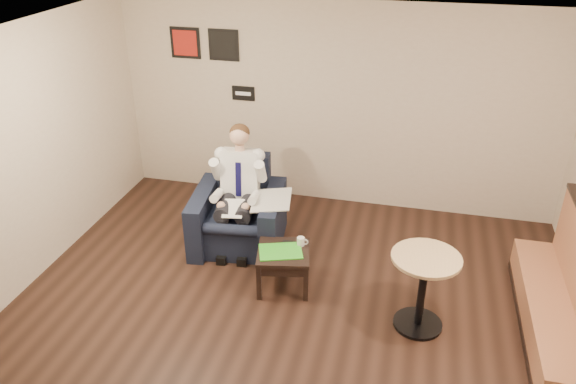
% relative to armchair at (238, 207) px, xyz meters
% --- Properties ---
extents(ground, '(6.00, 6.00, 0.00)m').
position_rel_armchair_xyz_m(ground, '(0.95, -1.55, -0.52)').
color(ground, black).
rests_on(ground, ground).
extents(wall_back, '(6.00, 0.02, 2.80)m').
position_rel_armchair_xyz_m(wall_back, '(0.95, 1.45, 0.88)').
color(wall_back, beige).
rests_on(wall_back, ground).
extents(ceiling, '(6.00, 6.00, 0.02)m').
position_rel_armchair_xyz_m(ceiling, '(0.95, -1.55, 2.28)').
color(ceiling, white).
rests_on(ceiling, wall_back).
extents(seating_sign, '(0.32, 0.02, 0.20)m').
position_rel_armchair_xyz_m(seating_sign, '(-0.35, 1.43, 0.98)').
color(seating_sign, black).
rests_on(seating_sign, wall_back).
extents(art_print_left, '(0.42, 0.03, 0.42)m').
position_rel_armchair_xyz_m(art_print_left, '(-1.15, 1.43, 1.63)').
color(art_print_left, '#AE1E15').
rests_on(art_print_left, wall_back).
extents(art_print_right, '(0.42, 0.03, 0.42)m').
position_rel_armchair_xyz_m(art_print_right, '(-0.60, 1.43, 1.63)').
color(art_print_right, black).
rests_on(art_print_right, wall_back).
extents(armchair, '(1.20, 1.20, 1.05)m').
position_rel_armchair_xyz_m(armchair, '(0.00, 0.00, 0.00)').
color(armchair, black).
rests_on(armchair, ground).
extents(seated_man, '(0.80, 1.10, 1.44)m').
position_rel_armchair_xyz_m(seated_man, '(0.02, -0.14, 0.19)').
color(seated_man, silver).
rests_on(seated_man, armchair).
extents(lap_papers, '(0.30, 0.38, 0.01)m').
position_rel_armchair_xyz_m(lap_papers, '(0.03, -0.25, 0.12)').
color(lap_papers, white).
rests_on(lap_papers, seated_man).
extents(newspaper, '(0.55, 0.64, 0.01)m').
position_rel_armchair_xyz_m(newspaper, '(0.45, -0.06, 0.19)').
color(newspaper, silver).
rests_on(newspaper, armchair).
extents(side_table, '(0.67, 0.67, 0.46)m').
position_rel_armchair_xyz_m(side_table, '(0.76, -0.72, -0.29)').
color(side_table, black).
rests_on(side_table, ground).
extents(green_folder, '(0.55, 0.46, 0.01)m').
position_rel_armchair_xyz_m(green_folder, '(0.73, -0.75, -0.05)').
color(green_folder, green).
rests_on(green_folder, side_table).
extents(coffee_mug, '(0.10, 0.10, 0.10)m').
position_rel_armchair_xyz_m(coffee_mug, '(0.92, -0.56, -0.01)').
color(coffee_mug, white).
rests_on(coffee_mug, side_table).
extents(smartphone, '(0.15, 0.08, 0.01)m').
position_rel_armchair_xyz_m(smartphone, '(0.78, -0.55, -0.05)').
color(smartphone, black).
rests_on(smartphone, side_table).
extents(banquette, '(0.53, 2.23, 1.14)m').
position_rel_armchair_xyz_m(banquette, '(3.54, -0.83, 0.05)').
color(banquette, '#965B3A').
rests_on(banquette, ground).
extents(cafe_table, '(0.77, 0.77, 0.85)m').
position_rel_armchair_xyz_m(cafe_table, '(2.26, -1.04, -0.10)').
color(cafe_table, tan).
rests_on(cafe_table, ground).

